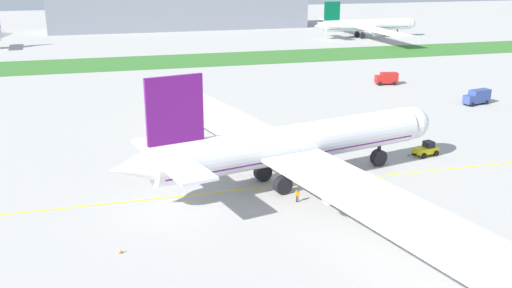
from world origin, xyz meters
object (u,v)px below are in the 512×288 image
object	(u,v)px
service_truck_baggage_loader	(477,97)
service_truck_catering_van	(387,78)
service_truck_fuel_bowser	(176,100)
ground_crew_wingwalker_port	(297,194)
traffic_cone_near_nose	(121,251)
pushback_tug	(426,149)
parked_airliner_far_centre	(365,25)
airliner_foreground	(289,145)

from	to	relation	value
service_truck_baggage_loader	service_truck_catering_van	distance (m)	24.83
service_truck_fuel_bowser	service_truck_catering_van	distance (m)	52.74
ground_crew_wingwalker_port	service_truck_fuel_bowser	distance (m)	53.48
service_truck_baggage_loader	service_truck_fuel_bowser	world-z (taller)	service_truck_baggage_loader
ground_crew_wingwalker_port	service_truck_catering_van	bearing A→B (deg)	54.54
service_truck_catering_van	service_truck_baggage_loader	bearing A→B (deg)	-69.35
traffic_cone_near_nose	service_truck_fuel_bowser	size ratio (longest dim) A/B	0.09
traffic_cone_near_nose	service_truck_baggage_loader	size ratio (longest dim) A/B	0.09
pushback_tug	parked_airliner_far_centre	xyz separation A→B (m)	(51.60, 131.29, 3.69)
service_truck_fuel_bowser	service_truck_baggage_loader	bearing A→B (deg)	-13.21
traffic_cone_near_nose	service_truck_fuel_bowser	distance (m)	62.34
traffic_cone_near_nose	service_truck_catering_van	xyz separation A→B (m)	(66.01, 69.71, 1.27)
ground_crew_wingwalker_port	parked_airliner_far_centre	world-z (taller)	parked_airliner_far_centre
airliner_foreground	service_truck_fuel_bowser	world-z (taller)	airliner_foreground
service_truck_catering_van	traffic_cone_near_nose	bearing A→B (deg)	-133.44
service_truck_catering_van	parked_airliner_far_centre	size ratio (longest dim) A/B	0.08
pushback_tug	service_truck_fuel_bowser	bearing A→B (deg)	128.82
airliner_foreground	traffic_cone_near_nose	size ratio (longest dim) A/B	129.90
traffic_cone_near_nose	parked_airliner_far_centre	distance (m)	180.43
pushback_tug	airliner_foreground	bearing A→B (deg)	-166.67
airliner_foreground	service_truck_fuel_bowser	distance (m)	47.70
service_truck_baggage_loader	parked_airliner_far_centre	bearing A→B (deg)	77.15
traffic_cone_near_nose	service_truck_catering_van	bearing A→B (deg)	46.56
parked_airliner_far_centre	pushback_tug	bearing A→B (deg)	-111.46
pushback_tug	traffic_cone_near_nose	world-z (taller)	pushback_tug
airliner_foreground	ground_crew_wingwalker_port	xyz separation A→B (m)	(-0.85, -6.18, -4.51)
pushback_tug	traffic_cone_near_nose	xyz separation A→B (m)	(-47.01, -19.75, -0.72)
airliner_foreground	parked_airliner_far_centre	bearing A→B (deg)	61.04
airliner_foreground	pushback_tug	xyz separation A→B (m)	(24.23, 5.74, -4.51)
airliner_foreground	service_truck_fuel_bowser	xyz separation A→B (m)	(-8.74, 46.72, -4.11)
ground_crew_wingwalker_port	traffic_cone_near_nose	bearing A→B (deg)	-160.35
traffic_cone_near_nose	service_truck_baggage_loader	world-z (taller)	service_truck_baggage_loader
pushback_tug	parked_airliner_far_centre	world-z (taller)	parked_airliner_far_centre
airliner_foreground	parked_airliner_far_centre	xyz separation A→B (m)	(75.83, 137.03, -0.82)
service_truck_baggage_loader	service_truck_catering_van	xyz separation A→B (m)	(-8.75, 23.23, -0.09)
pushback_tug	service_truck_baggage_loader	bearing A→B (deg)	43.92
pushback_tug	service_truck_fuel_bowser	distance (m)	52.60
airliner_foreground	parked_airliner_far_centre	world-z (taller)	airliner_foreground
ground_crew_wingwalker_port	traffic_cone_near_nose	distance (m)	23.30
pushback_tug	ground_crew_wingwalker_port	bearing A→B (deg)	-154.58
service_truck_catering_van	pushback_tug	bearing A→B (deg)	-110.82
traffic_cone_near_nose	service_truck_baggage_loader	bearing A→B (deg)	31.87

